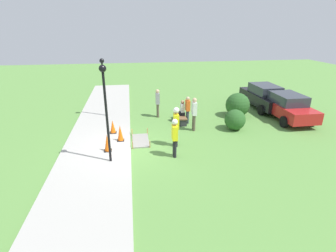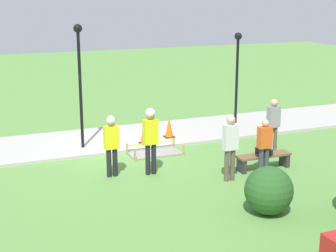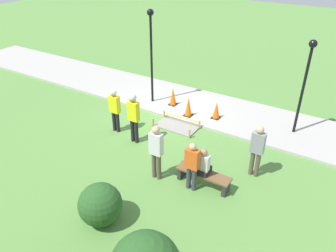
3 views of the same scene
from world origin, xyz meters
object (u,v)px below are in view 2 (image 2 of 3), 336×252
Objects in this scene: traffic_cone_near_patch at (169,128)px; park_bench at (264,159)px; worker_assistant at (151,134)px; lamppost_near at (79,68)px; traffic_cone_sidewalk_edge at (109,131)px; traffic_cone_far_patch at (145,132)px; bystander_in_orange_shirt at (265,144)px; bystander_in_white_shirt at (273,122)px; person_seated_on_bench at (265,143)px; worker_supervisor at (111,141)px; bystander_in_gray_shirt at (230,144)px; lamppost_far at (237,65)px.

traffic_cone_near_patch is 4.18m from park_bench.
worker_assistant is 0.48× the size of lamppost_near.
traffic_cone_sidewalk_edge is 2.43m from lamppost_near.
bystander_in_orange_shirt is at bearing 119.87° from traffic_cone_far_patch.
bystander_in_white_shirt is at bearing 148.98° from traffic_cone_sidewalk_edge.
person_seated_on_bench is (-2.45, 3.57, 0.30)m from traffic_cone_far_patch.
person_seated_on_bench is 0.50× the size of worker_supervisor.
person_seated_on_bench is 0.55× the size of bystander_in_orange_shirt.
traffic_cone_far_patch is at bearing -106.26° from worker_assistant.
traffic_cone_sidewalk_edge is 5.38m from park_bench.
person_seated_on_bench is at bearing -127.21° from bystander_in_orange_shirt.
worker_supervisor is 3.30m from bystander_in_gray_shirt.
person_seated_on_bench is 0.46× the size of worker_assistant.
traffic_cone_sidewalk_edge is (2.14, -0.13, 0.05)m from traffic_cone_near_patch.
lamppost_far is at bearing -98.33° from bystander_in_white_shirt.
traffic_cone_far_patch is at bearing -55.55° from person_seated_on_bench.
bystander_in_gray_shirt is at bearing 144.28° from worker_assistant.
traffic_cone_sidewalk_edge is at bearing -31.02° from bystander_in_white_shirt.
lamppost_far is at bearing -143.06° from worker_assistant.
traffic_cone_sidewalk_edge is at bearing -169.59° from lamppost_near.
bystander_in_orange_shirt reaches higher than traffic_cone_sidewalk_edge.
traffic_cone_sidewalk_edge is 0.45× the size of worker_supervisor.
bystander_in_orange_shirt is at bearing -175.01° from bystander_in_gray_shirt.
traffic_cone_far_patch is at bearing 169.65° from lamppost_near.
worker_assistant is (0.77, 2.66, 0.69)m from traffic_cone_far_patch.
bystander_in_orange_shirt reaches higher than park_bench.
bystander_in_gray_shirt is at bearing 89.82° from traffic_cone_near_patch.
lamppost_near is at bearing 10.41° from traffic_cone_sidewalk_edge.
lamppost_near is at bearing -40.93° from park_bench.
traffic_cone_far_patch is 1.20m from traffic_cone_sidewalk_edge.
lamppost_far reaches higher than park_bench.
traffic_cone_far_patch is at bearing -75.12° from bystander_in_gray_shirt.
traffic_cone_far_patch is 4.48m from bystander_in_orange_shirt.
bystander_in_white_shirt is at bearing -174.68° from worker_assistant.
worker_assistant is 0.55× the size of lamppost_far.
lamppost_far is at bearing -110.76° from bystander_in_orange_shirt.
worker_assistant is 1.21× the size of bystander_in_orange_shirt.
worker_assistant reaches higher than traffic_cone_sidewalk_edge.
park_bench is 4.50m from worker_supervisor.
traffic_cone_far_patch is at bearing -55.19° from park_bench.
bystander_in_gray_shirt is at bearing 58.75° from lamppost_far.
traffic_cone_far_patch is 4.61m from lamppost_far.
bystander_in_orange_shirt is at bearing 57.18° from park_bench.
traffic_cone_near_patch is 3.66m from worker_assistant.
traffic_cone_near_patch is at bearing 176.44° from traffic_cone_sidewalk_edge.
worker_assistant reaches higher than traffic_cone_near_patch.
lamppost_far is (-1.61, -4.50, 2.12)m from park_bench.
bystander_in_gray_shirt is (-2.12, 4.52, 0.57)m from traffic_cone_sidewalk_edge.
worker_assistant is at bearing -15.02° from park_bench.
traffic_cone_near_patch is 0.38× the size of bystander_in_gray_shirt.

